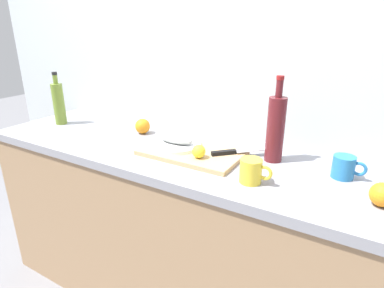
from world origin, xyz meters
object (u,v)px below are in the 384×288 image
fish_fillet (176,139)px  chef_knife (235,151)px  lemon_0 (199,151)px  wine_bottle (276,128)px  cutting_board (192,152)px  orange_0 (143,126)px  coffee_mug_0 (344,167)px  coffee_mug_1 (252,171)px  olive_oil_bottle (58,103)px  white_plate (176,144)px

fish_fillet → chef_knife: 0.28m
lemon_0 → wine_bottle: 0.33m
cutting_board → lemon_0: 0.10m
cutting_board → orange_0: 0.40m
coffee_mug_0 → wine_bottle: bearing=174.2°
chef_knife → orange_0: (-0.56, 0.06, 0.01)m
orange_0 → coffee_mug_1: bearing=-19.1°
coffee_mug_1 → wine_bottle: bearing=88.5°
lemon_0 → orange_0: bearing=157.9°
fish_fillet → olive_oil_bottle: bearing=179.5°
cutting_board → orange_0: bearing=162.0°
coffee_mug_0 → white_plate: bearing=-173.4°
wine_bottle → white_plate: bearing=-165.4°
wine_bottle → coffee_mug_0: bearing=-5.8°
wine_bottle → orange_0: (-0.71, 0.00, -0.10)m
fish_fillet → orange_0: 0.31m
olive_oil_bottle → lemon_0: bearing=-4.5°
white_plate → coffee_mug_1: bearing=-17.6°
wine_bottle → coffee_mug_1: (-0.01, -0.24, -0.10)m
coffee_mug_1 → white_plate: bearing=162.4°
cutting_board → lemon_0: bearing=-40.8°
cutting_board → orange_0: orange_0 is taller
white_plate → coffee_mug_1: 0.44m
fish_fillet → chef_knife: (0.27, 0.05, -0.02)m
coffee_mug_0 → coffee_mug_1: bearing=-143.2°
white_plate → coffee_mug_0: bearing=6.6°
coffee_mug_1 → lemon_0: bearing=166.2°
white_plate → chef_knife: (0.27, 0.05, 0.00)m
cutting_board → wine_bottle: size_ratio=1.23×
chef_knife → orange_0: size_ratio=2.86×
coffee_mug_1 → coffee_mug_0: bearing=36.8°
olive_oil_bottle → fish_fillet: bearing=-0.5°
coffee_mug_0 → orange_0: 0.99m
coffee_mug_0 → olive_oil_bottle: bearing=-177.2°
fish_fillet → orange_0: size_ratio=2.18×
olive_oil_bottle → orange_0: bearing=11.3°
chef_knife → coffee_mug_1: coffee_mug_1 is taller
olive_oil_bottle → coffee_mug_1: size_ratio=2.46×
coffee_mug_1 → orange_0: (-0.70, 0.24, -0.01)m
fish_fillet → white_plate: bearing=153.4°
cutting_board → wine_bottle: (0.33, 0.12, 0.13)m
fish_fillet → wine_bottle: 0.45m
cutting_board → olive_oil_bottle: olive_oil_bottle is taller
white_plate → cutting_board: bearing=-6.9°
coffee_mug_0 → lemon_0: bearing=-164.5°
white_plate → coffee_mug_0: size_ratio=1.90×
olive_oil_bottle → orange_0: 0.54m
orange_0 → chef_knife: bearing=-6.0°
wine_bottle → chef_knife: bearing=-159.1°
wine_bottle → coffee_mug_0: wine_bottle is taller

